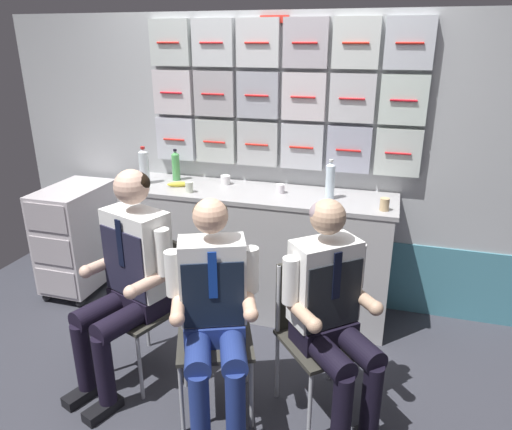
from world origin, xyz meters
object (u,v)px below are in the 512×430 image
at_px(service_trolley, 78,236).
at_px(snack_banana, 179,184).
at_px(coffee_cup_white, 189,187).
at_px(crew_member_left, 128,271).
at_px(folding_chair_left, 152,291).
at_px(folding_chair_center, 214,317).
at_px(folding_chair_right, 314,319).
at_px(sparkling_bottle_green, 176,166).
at_px(crew_member_center, 214,308).
at_px(crew_member_right, 332,309).

height_order(service_trolley, snack_banana, snack_banana).
relative_size(service_trolley, coffee_cup_white, 11.41).
bearing_deg(crew_member_left, coffee_cup_white, 88.80).
xyz_separation_m(folding_chair_left, crew_member_left, (-0.05, -0.15, 0.20)).
bearing_deg(coffee_cup_white, folding_chair_left, -86.95).
bearing_deg(folding_chair_center, folding_chair_right, 14.22).
relative_size(folding_chair_left, folding_chair_center, 1.00).
xyz_separation_m(folding_chair_left, sparkling_bottle_green, (-0.26, 0.96, 0.53)).
relative_size(crew_member_left, crew_member_center, 1.05).
bearing_deg(folding_chair_right, crew_member_center, -148.80).
relative_size(service_trolley, folding_chair_right, 1.03).
xyz_separation_m(service_trolley, folding_chair_center, (1.53, -0.88, 0.06)).
xyz_separation_m(folding_chair_center, sparkling_bottle_green, (-0.73, 1.12, 0.53)).
distance_m(crew_member_left, coffee_cup_white, 0.88).
relative_size(folding_chair_left, snack_banana, 4.94).
relative_size(folding_chair_center, sparkling_bottle_green, 3.51).
bearing_deg(folding_chair_left, sparkling_bottle_green, 105.40).
xyz_separation_m(sparkling_bottle_green, snack_banana, (0.10, -0.16, -0.09)).
distance_m(folding_chair_center, sparkling_bottle_green, 1.44).
distance_m(crew_member_right, sparkling_bottle_green, 1.80).
relative_size(service_trolley, sparkling_bottle_green, 3.62).
relative_size(service_trolley, folding_chair_left, 1.03).
bearing_deg(crew_member_left, sparkling_bottle_green, 100.72).
relative_size(folding_chair_left, folding_chair_right, 1.00).
distance_m(coffee_cup_white, snack_banana, 0.17).
bearing_deg(crew_member_right, crew_member_center, -164.22).
bearing_deg(folding_chair_right, sparkling_bottle_green, 142.22).
bearing_deg(service_trolley, coffee_cup_white, -1.26).
xyz_separation_m(folding_chair_left, crew_member_center, (0.53, -0.31, 0.15)).
height_order(crew_member_center, snack_banana, crew_member_center).
xyz_separation_m(service_trolley, coffee_cup_white, (1.02, -0.02, 0.51)).
bearing_deg(folding_chair_right, crew_member_right, -48.54).
bearing_deg(crew_member_right, sparkling_bottle_green, 141.23).
bearing_deg(folding_chair_left, crew_member_left, -110.16).
bearing_deg(sparkling_bottle_green, crew_member_left, -79.28).
xyz_separation_m(crew_member_center, coffee_cup_white, (-0.57, 1.00, 0.30)).
height_order(service_trolley, folding_chair_center, service_trolley).
relative_size(crew_member_center, folding_chair_right, 1.46).
bearing_deg(folding_chair_right, folding_chair_center, -165.78).
bearing_deg(crew_member_left, folding_chair_center, -1.55).
xyz_separation_m(crew_member_left, folding_chair_right, (1.06, 0.12, -0.20)).
relative_size(folding_chair_right, snack_banana, 4.94).
xyz_separation_m(folding_chair_center, crew_member_right, (0.64, 0.01, 0.15)).
bearing_deg(folding_chair_left, folding_chair_center, -19.07).
xyz_separation_m(folding_chair_left, crew_member_right, (1.11, -0.15, 0.15)).
bearing_deg(service_trolley, snack_banana, 5.23).
height_order(folding_chair_left, crew_member_center, crew_member_center).
bearing_deg(coffee_cup_white, crew_member_right, -36.16).
distance_m(crew_member_right, coffee_cup_white, 1.46).
relative_size(service_trolley, crew_member_left, 0.67).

